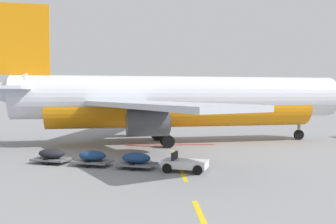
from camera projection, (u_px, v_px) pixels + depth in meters
ground at (319, 126)px, 52.90m from camera, size 400.00×400.00×0.00m
apron_paint_markings at (163, 127)px, 51.70m from camera, size 8.00×98.89×0.01m
airliner_foreground at (177, 101)px, 34.84m from camera, size 34.79×34.26×12.20m
baggage_train at (114, 159)px, 23.57m from camera, size 11.40×5.35×1.14m
terminal_satellite at (190, 92)px, 173.13m from camera, size 76.09×21.77×11.97m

